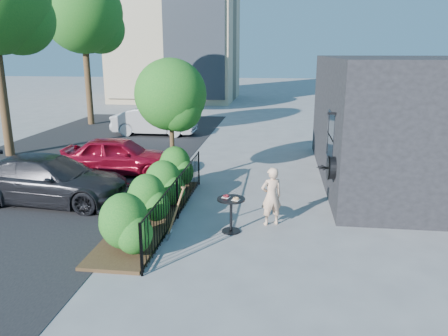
# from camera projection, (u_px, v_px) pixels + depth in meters

# --- Properties ---
(ground) EXTENTS (120.00, 120.00, 0.00)m
(ground) POSITION_uv_depth(u_px,v_px,m) (236.00, 221.00, 11.09)
(ground) COLOR gray
(ground) RESTS_ON ground
(shop_building) EXTENTS (6.22, 9.00, 4.00)m
(shop_building) POSITION_uv_depth(u_px,v_px,m) (418.00, 120.00, 14.20)
(shop_building) COLOR black
(shop_building) RESTS_ON ground
(fence) EXTENTS (0.05, 6.05, 1.10)m
(fence) POSITION_uv_depth(u_px,v_px,m) (177.00, 198.00, 11.13)
(fence) COLOR black
(fence) RESTS_ON ground
(planting_bed) EXTENTS (1.30, 6.00, 0.08)m
(planting_bed) POSITION_uv_depth(u_px,v_px,m) (152.00, 216.00, 11.35)
(planting_bed) COLOR #382616
(planting_bed) RESTS_ON ground
(shrubs) EXTENTS (1.10, 5.60, 1.24)m
(shrubs) POSITION_uv_depth(u_px,v_px,m) (155.00, 191.00, 11.26)
(shrubs) COLOR #14591A
(shrubs) RESTS_ON ground
(patio_tree) EXTENTS (2.20, 2.20, 3.94)m
(patio_tree) POSITION_uv_depth(u_px,v_px,m) (173.00, 99.00, 13.29)
(patio_tree) COLOR #3F2B19
(patio_tree) RESTS_ON ground
(street) EXTENTS (9.00, 30.00, 0.01)m
(street) POSITION_uv_depth(u_px,v_px,m) (40.00, 178.00, 14.83)
(street) COLOR black
(street) RESTS_ON ground
(street_tree_far) EXTENTS (4.40, 4.40, 8.28)m
(street_tree_far) POSITION_uv_depth(u_px,v_px,m) (84.00, 18.00, 24.14)
(street_tree_far) COLOR #3F2B19
(street_tree_far) RESTS_ON ground
(cafe_table) EXTENTS (0.67, 0.67, 0.90)m
(cafe_table) POSITION_uv_depth(u_px,v_px,m) (231.00, 209.00, 10.30)
(cafe_table) COLOR black
(cafe_table) RESTS_ON ground
(woman) EXTENTS (0.63, 0.53, 1.47)m
(woman) POSITION_uv_depth(u_px,v_px,m) (271.00, 196.00, 10.71)
(woman) COLOR beige
(woman) RESTS_ON ground
(shovel) EXTENTS (0.45, 0.17, 1.32)m
(shovel) POSITION_uv_depth(u_px,v_px,m) (175.00, 216.00, 9.86)
(shovel) COLOR brown
(shovel) RESTS_ON ground
(car_red) EXTENTS (3.97, 1.80, 1.32)m
(car_red) POSITION_uv_depth(u_px,v_px,m) (119.00, 156.00, 15.19)
(car_red) COLOR maroon
(car_red) RESTS_ON ground
(car_silver) EXTENTS (4.24, 1.50, 1.40)m
(car_silver) POSITION_uv_depth(u_px,v_px,m) (154.00, 121.00, 22.28)
(car_silver) COLOR silver
(car_silver) RESTS_ON ground
(car_darkgrey) EXTENTS (4.74, 2.15, 1.35)m
(car_darkgrey) POSITION_uv_depth(u_px,v_px,m) (50.00, 180.00, 12.33)
(car_darkgrey) COLOR black
(car_darkgrey) RESTS_ON ground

